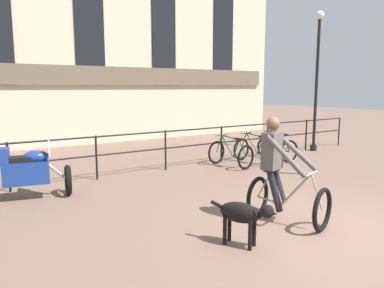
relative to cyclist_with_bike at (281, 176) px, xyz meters
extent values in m
plane|color=#7A5B4C|center=(0.40, -0.83, -0.76)|extent=(60.00, 60.00, 0.00)
cylinder|color=black|center=(-3.35, 4.37, -0.24)|extent=(0.05, 0.05, 1.05)
cylinder|color=black|center=(-1.48, 4.37, -0.24)|extent=(0.05, 0.05, 1.05)
cylinder|color=black|center=(0.40, 4.37, -0.24)|extent=(0.05, 0.05, 1.05)
cylinder|color=black|center=(2.27, 4.37, -0.24)|extent=(0.05, 0.05, 1.05)
cylinder|color=black|center=(4.15, 4.37, -0.24)|extent=(0.05, 0.05, 1.05)
cylinder|color=black|center=(6.02, 4.37, -0.24)|extent=(0.05, 0.05, 1.05)
cylinder|color=black|center=(7.90, 4.37, -0.24)|extent=(0.05, 0.05, 1.05)
cylinder|color=black|center=(0.40, 4.37, 0.26)|extent=(15.00, 0.04, 0.04)
cylinder|color=black|center=(0.40, 4.37, -0.19)|extent=(15.00, 0.04, 0.04)
cube|color=beige|center=(0.40, 10.17, 3.40)|extent=(18.00, 0.60, 8.32)
cube|color=brown|center=(0.40, 9.81, 1.84)|extent=(17.10, 0.12, 0.70)
cube|color=black|center=(0.40, 9.84, 3.81)|extent=(1.10, 0.06, 4.66)
cube|color=black|center=(3.55, 9.84, 3.81)|extent=(1.10, 0.06, 4.66)
cube|color=black|center=(6.70, 9.84, 3.81)|extent=(1.10, 0.06, 4.66)
torus|color=black|center=(0.20, -0.66, -0.42)|extent=(0.67, 0.26, 0.68)
torus|color=black|center=(-0.12, 0.40, -0.42)|extent=(0.67, 0.26, 0.68)
cylinder|color=#9E998E|center=(0.07, -0.25, -0.19)|extent=(0.17, 0.48, 0.60)
cylinder|color=#9E998E|center=(-0.02, 0.07, -0.22)|extent=(0.10, 0.23, 0.52)
cylinder|color=#9E998E|center=(0.05, -0.15, 0.07)|extent=(0.22, 0.65, 0.10)
cylinder|color=#9E998E|center=(-0.05, 0.19, -0.45)|extent=(0.15, 0.43, 0.08)
cylinder|color=#9E998E|center=(-0.08, 0.28, -0.19)|extent=(0.10, 0.26, 0.47)
cylinder|color=#9E998E|center=(0.17, -0.56, -0.16)|extent=(0.09, 0.22, 0.54)
cylinder|color=#9E998E|center=(0.14, -0.47, 0.10)|extent=(0.47, 0.17, 0.03)
cube|color=black|center=(-0.05, 0.16, 0.06)|extent=(0.18, 0.26, 0.05)
cube|color=#56514C|center=(-0.05, 0.16, 0.39)|extent=(0.41, 0.31, 0.60)
sphere|color=brown|center=(-0.05, 0.16, 0.83)|extent=(0.22, 0.22, 0.22)
cylinder|color=#56514C|center=(-0.16, -0.21, 0.37)|extent=(0.22, 0.71, 0.60)
cylinder|color=#56514C|center=(0.25, -0.09, 0.37)|extent=(0.34, 0.69, 0.60)
cylinder|color=black|center=(-0.09, 0.05, -0.25)|extent=(0.22, 0.32, 0.69)
cylinder|color=black|center=(0.05, 0.09, -0.19)|extent=(0.16, 0.32, 0.58)
ellipsoid|color=black|center=(-1.17, -0.34, -0.29)|extent=(0.48, 0.63, 0.29)
cylinder|color=black|center=(-1.07, -0.55, -0.27)|extent=(0.21, 0.21, 0.17)
sphere|color=black|center=(-1.00, -0.69, -0.21)|extent=(0.18, 0.18, 0.18)
cone|color=black|center=(-0.96, -0.76, -0.23)|extent=(0.14, 0.14, 0.10)
cylinder|color=black|center=(-1.32, -0.03, -0.23)|extent=(0.13, 0.19, 0.11)
cylinder|color=black|center=(-1.16, -0.54, -0.56)|extent=(0.06, 0.06, 0.41)
cylinder|color=black|center=(-1.02, -0.47, -0.56)|extent=(0.06, 0.06, 0.41)
cylinder|color=black|center=(-1.32, -0.21, -0.56)|extent=(0.06, 0.06, 0.41)
cylinder|color=black|center=(-1.18, -0.14, -0.56)|extent=(0.06, 0.06, 0.41)
torus|color=black|center=(-2.41, 3.45, -0.45)|extent=(0.26, 0.63, 0.62)
cube|color=navy|center=(-3.15, 3.62, -0.23)|extent=(0.91, 0.58, 0.44)
ellipsoid|color=navy|center=(-2.97, 3.58, 0.07)|extent=(0.54, 0.42, 0.24)
cube|color=black|center=(-3.25, 3.65, 0.04)|extent=(0.61, 0.42, 0.10)
cylinder|color=#B2B2B7|center=(-2.60, 3.50, -0.27)|extent=(0.43, 0.15, 0.41)
cube|color=silver|center=(-2.72, 3.52, 0.34)|extent=(0.13, 0.44, 0.50)
cube|color=navy|center=(-3.58, 3.72, 0.13)|extent=(0.39, 0.42, 0.28)
torus|color=black|center=(1.99, 4.24, -0.43)|extent=(0.66, 0.17, 0.66)
torus|color=black|center=(2.17, 3.20, -0.43)|extent=(0.66, 0.17, 0.66)
cylinder|color=#194C2D|center=(2.06, 3.84, -0.20)|extent=(0.11, 0.46, 0.58)
cylinder|color=#194C2D|center=(2.11, 3.53, -0.24)|extent=(0.07, 0.22, 0.51)
cylinder|color=#194C2D|center=(2.08, 3.74, 0.05)|extent=(0.14, 0.63, 0.10)
cylinder|color=#194C2D|center=(2.13, 3.41, -0.46)|extent=(0.10, 0.42, 0.07)
cylinder|color=#194C2D|center=(2.15, 3.32, -0.21)|extent=(0.06, 0.25, 0.46)
cylinder|color=#194C2D|center=(2.01, 4.15, -0.18)|extent=(0.06, 0.21, 0.52)
cylinder|color=#194C2D|center=(2.02, 4.05, 0.08)|extent=(0.48, 0.11, 0.03)
cube|color=black|center=(2.13, 3.43, 0.03)|extent=(0.16, 0.26, 0.05)
torus|color=black|center=(2.93, 4.24, -0.43)|extent=(0.66, 0.13, 0.66)
torus|color=black|center=(3.04, 3.20, -0.43)|extent=(0.66, 0.13, 0.66)
cylinder|color=#194C2D|center=(2.98, 3.84, -0.20)|extent=(0.08, 0.47, 0.58)
cylinder|color=#194C2D|center=(3.01, 3.52, -0.24)|extent=(0.05, 0.22, 0.51)
cylinder|color=#194C2D|center=(2.99, 3.74, 0.05)|extent=(0.10, 0.63, 0.10)
cylinder|color=#194C2D|center=(3.02, 3.41, -0.46)|extent=(0.07, 0.42, 0.07)
cylinder|color=#194C2D|center=(3.03, 3.32, -0.21)|extent=(0.05, 0.25, 0.46)
cylinder|color=#194C2D|center=(2.94, 4.15, -0.18)|extent=(0.05, 0.21, 0.52)
cylinder|color=#194C2D|center=(2.95, 4.06, 0.08)|extent=(0.48, 0.08, 0.03)
cube|color=black|center=(3.02, 3.43, 0.03)|extent=(0.14, 0.25, 0.05)
torus|color=black|center=(3.95, 4.24, -0.43)|extent=(0.66, 0.13, 0.66)
torus|color=black|center=(3.84, 3.20, -0.43)|extent=(0.66, 0.13, 0.66)
cylinder|color=black|center=(3.91, 3.84, -0.20)|extent=(0.08, 0.47, 0.58)
cylinder|color=black|center=(3.88, 3.52, -0.24)|extent=(0.06, 0.22, 0.51)
cylinder|color=black|center=(3.90, 3.74, 0.05)|extent=(0.10, 0.63, 0.10)
cylinder|color=black|center=(3.86, 3.41, -0.46)|extent=(0.07, 0.42, 0.07)
cylinder|color=black|center=(3.85, 3.32, -0.21)|extent=(0.05, 0.25, 0.46)
cylinder|color=black|center=(3.94, 4.15, -0.18)|extent=(0.05, 0.21, 0.52)
cylinder|color=black|center=(3.93, 4.06, 0.08)|extent=(0.48, 0.08, 0.03)
cube|color=black|center=(3.87, 3.43, 0.03)|extent=(0.15, 0.25, 0.05)
cylinder|color=black|center=(6.14, 4.14, -0.66)|extent=(0.22, 0.22, 0.20)
cylinder|color=black|center=(6.14, 4.14, 1.43)|extent=(0.10, 0.10, 4.39)
sphere|color=silver|center=(6.14, 4.14, 3.73)|extent=(0.28, 0.28, 0.28)
camera|label=1|loc=(-4.47, -4.03, 1.40)|focal=35.00mm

